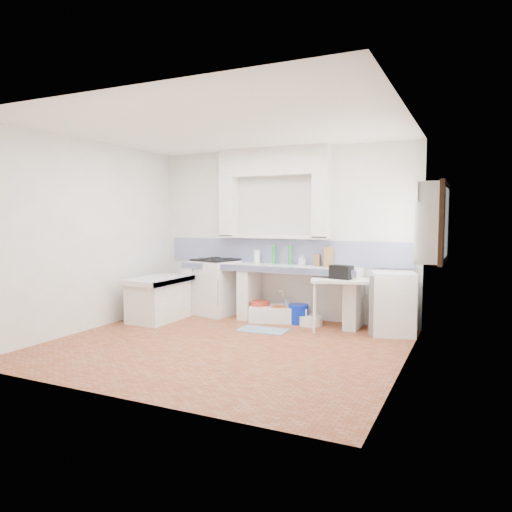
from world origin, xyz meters
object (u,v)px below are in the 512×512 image
at_px(sink, 278,314).
at_px(side_table, 343,305).
at_px(stove, 216,288).
at_px(fridge, 393,303).

distance_m(sink, side_table, 1.17).
xyz_separation_m(stove, sink, (1.19, -0.05, -0.35)).
height_order(sink, side_table, side_table).
xyz_separation_m(stove, fridge, (3.00, -0.16, -0.02)).
bearing_deg(stove, fridge, 10.63).
distance_m(stove, sink, 1.24).
distance_m(stove, fridge, 3.01).
bearing_deg(sink, stove, 158.74).
bearing_deg(side_table, fridge, -5.83).
relative_size(stove, fridge, 1.04).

